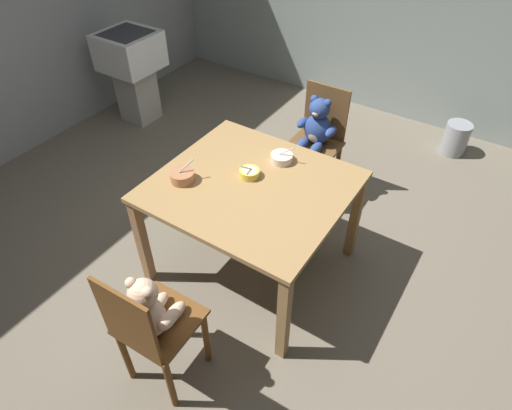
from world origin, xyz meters
name	(u,v)px	position (x,y,z in m)	size (l,w,h in m)	color
ground_plane	(252,266)	(0.00, 0.00, -0.02)	(5.20, 5.20, 0.04)	#706656
dining_table	(251,196)	(0.00, 0.00, 0.63)	(1.11, 1.02, 0.72)	#9E7847
teddy_chair_far_center	(317,132)	(-0.04, 0.94, 0.57)	(0.38, 0.39, 0.89)	brown
teddy_chair_near_front	(150,317)	(0.04, -0.94, 0.56)	(0.37, 0.38, 0.89)	brown
porridge_bowl_yellow_center	(250,173)	(-0.05, 0.06, 0.74)	(0.12, 0.13, 0.11)	yellow
porridge_bowl_cream_far_center	(282,158)	(0.03, 0.30, 0.74)	(0.15, 0.14, 0.12)	beige
porridge_bowl_terracotta_near_left	(182,176)	(-0.36, -0.19, 0.75)	(0.15, 0.15, 0.13)	#B3754F
sink_basin	(132,65)	(-2.05, 1.03, 0.57)	(0.50, 0.49, 0.87)	#B7B2A8
metal_pail	(456,138)	(0.80, 2.15, 0.15)	(0.22, 0.22, 0.30)	#93969B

